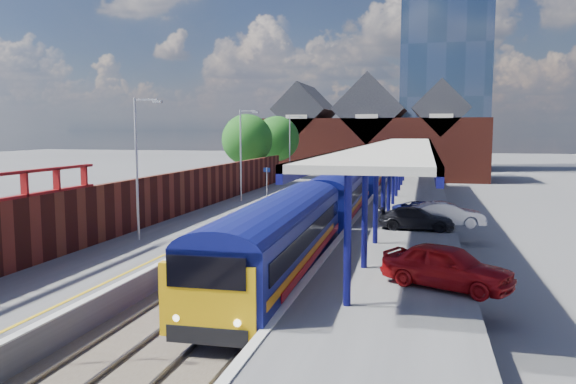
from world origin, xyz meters
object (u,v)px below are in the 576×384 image
at_px(platform_sign, 267,178).
at_px(parked_car_red, 447,266).
at_px(parked_car_dark, 416,219).
at_px(lamp_post_c, 242,149).
at_px(train, 354,182).
at_px(parked_car_blue, 425,210).
at_px(lamp_post_b, 139,160).
at_px(lamp_post_d, 291,144).
at_px(parked_car_silver, 446,214).

height_order(platform_sign, parked_car_red, platform_sign).
distance_m(parked_car_red, parked_car_dark, 11.67).
distance_m(lamp_post_c, platform_sign, 3.34).
height_order(train, parked_car_blue, train).
bearing_deg(parked_car_blue, lamp_post_c, 50.32).
distance_m(train, parked_car_red, 27.97).
xyz_separation_m(train, parked_car_dark, (5.35, -15.58, -0.52)).
relative_size(train, lamp_post_b, 9.42).
height_order(lamp_post_c, platform_sign, lamp_post_c).
relative_size(lamp_post_b, lamp_post_d, 1.00).
relative_size(lamp_post_c, parked_car_dark, 1.70).
height_order(lamp_post_b, lamp_post_c, same).
xyz_separation_m(lamp_post_c, platform_sign, (1.36, 2.00, -2.30)).
distance_m(train, parked_car_dark, 16.48).
bearing_deg(lamp_post_d, lamp_post_c, -90.00).
xyz_separation_m(train, lamp_post_b, (-7.86, -21.96, 2.87)).
distance_m(lamp_post_c, parked_car_red, 25.87).
distance_m(lamp_post_d, parked_car_red, 40.06).
bearing_deg(parked_car_red, lamp_post_c, 59.96).
distance_m(lamp_post_d, parked_car_silver, 28.67).
xyz_separation_m(lamp_post_b, lamp_post_d, (0.00, 32.00, 0.00)).
distance_m(lamp_post_c, parked_car_blue, 15.26).
relative_size(parked_car_dark, parked_car_blue, 1.04).
xyz_separation_m(train, lamp_post_d, (-7.86, 10.04, 2.87)).
bearing_deg(lamp_post_d, train, -51.96).
height_order(lamp_post_d, parked_car_dark, lamp_post_d).
distance_m(parked_car_silver, parked_car_dark, 2.12).
xyz_separation_m(lamp_post_b, parked_car_silver, (14.86, 7.71, -3.30)).
xyz_separation_m(platform_sign, parked_car_silver, (13.50, -10.29, -1.00)).
xyz_separation_m(train, parked_car_blue, (5.85, -11.71, -0.57)).
bearing_deg(lamp_post_b, lamp_post_d, 90.00).
height_order(parked_car_dark, parked_car_blue, parked_car_dark).
bearing_deg(lamp_post_c, train, 37.19).
height_order(train, lamp_post_c, lamp_post_c).
relative_size(lamp_post_b, lamp_post_c, 1.00).
relative_size(lamp_post_c, lamp_post_d, 1.00).
xyz_separation_m(train, parked_car_silver, (7.01, -14.25, -0.43)).
height_order(train, parked_car_red, train).
height_order(lamp_post_c, parked_car_silver, lamp_post_c).
bearing_deg(parked_car_blue, parked_car_silver, -172.54).
bearing_deg(parked_car_dark, platform_sign, 47.69).
xyz_separation_m(train, lamp_post_c, (-7.86, -5.96, 2.87)).
bearing_deg(parked_car_dark, parked_car_silver, -49.13).
distance_m(lamp_post_b, parked_car_red, 15.70).
bearing_deg(train, lamp_post_b, -109.68).
xyz_separation_m(platform_sign, parked_car_red, (13.08, -23.22, -0.92)).
height_order(lamp_post_d, parked_car_silver, lamp_post_d).
xyz_separation_m(parked_car_silver, parked_car_blue, (-1.15, 2.55, -0.15)).
bearing_deg(parked_car_blue, platform_sign, 40.96).
xyz_separation_m(lamp_post_d, parked_car_dark, (13.21, -25.62, -3.39)).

